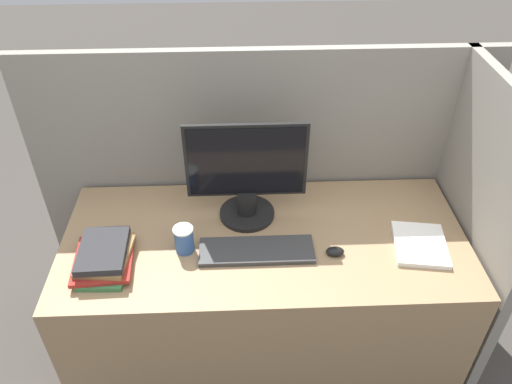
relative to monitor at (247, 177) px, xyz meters
name	(u,v)px	position (x,y,z in m)	size (l,w,h in m)	color
cubicle_panel_rear	(260,188)	(0.07, 0.26, -0.26)	(2.08, 0.04, 1.41)	gray
cubicle_panel_right	(466,236)	(0.94, -0.12, -0.26)	(0.04, 0.81, 1.41)	gray
desk	(264,298)	(0.07, -0.15, -0.58)	(1.68, 0.75, 0.76)	#937551
monitor	(247,177)	(0.00, 0.00, 0.00)	(0.50, 0.24, 0.45)	black
keyboard	(257,251)	(0.03, -0.24, -0.19)	(0.46, 0.15, 0.02)	#333333
mouse	(335,251)	(0.34, -0.26, -0.19)	(0.07, 0.05, 0.03)	black
coffee_cup	(184,239)	(-0.26, -0.21, -0.14)	(0.08, 0.08, 0.11)	#335999
book_stack	(104,257)	(-0.56, -0.27, -0.16)	(0.24, 0.29, 0.08)	#38723F
paper_pile	(420,244)	(0.70, -0.23, -0.19)	(0.24, 0.28, 0.02)	white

